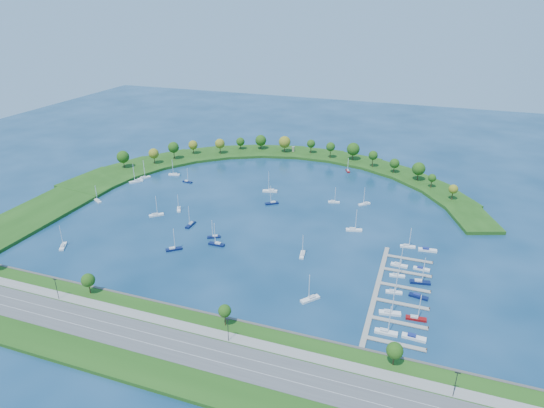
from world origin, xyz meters
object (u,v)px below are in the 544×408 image
(moored_boat_10, at_px, (144,178))
(docked_boat_11, at_px, (427,250))
(moored_boat_16, at_px, (156,214))
(docked_boat_3, at_px, (416,318))
(moored_boat_4, at_px, (310,298))
(docked_boat_8, at_px, (399,265))
(moored_boat_2, at_px, (136,181))
(docked_boat_6, at_px, (397,275))
(moored_boat_5, at_px, (98,200))
(moored_boat_8, at_px, (334,201))
(moored_boat_0, at_px, (174,174))
(docked_boat_10, at_px, (408,246))
(moored_boat_6, at_px, (217,244))
(moored_boat_17, at_px, (354,229))
(moored_boat_19, at_px, (63,246))
(docked_boat_0, at_px, (386,332))
(moored_boat_11, at_px, (187,181))
(harbor_tower, at_px, (293,149))
(moored_boat_7, at_px, (174,248))
(docked_boat_1, at_px, (414,337))
(moored_boat_14, at_px, (272,203))
(moored_boat_9, at_px, (348,170))
(docked_boat_5, at_px, (418,296))
(moored_boat_12, at_px, (190,224))
(moored_boat_15, at_px, (214,236))
(docked_boat_2, at_px, (390,312))
(moored_boat_1, at_px, (179,209))
(moored_boat_18, at_px, (365,203))
(dock_system, at_px, (393,293))
(docked_boat_9, at_px, (421,269))
(docked_boat_4, at_px, (394,291))
(moored_boat_3, at_px, (302,254))
(moored_boat_13, at_px, (270,191))

(moored_boat_10, distance_m, docked_boat_11, 202.19)
(moored_boat_16, bearing_deg, docked_boat_3, -60.28)
(moored_boat_4, distance_m, docked_boat_8, 53.44)
(moored_boat_2, relative_size, docked_boat_6, 1.34)
(moored_boat_5, xyz_separation_m, moored_boat_8, (143.57, 48.97, -0.00))
(moored_boat_0, distance_m, docked_boat_10, 179.47)
(moored_boat_6, bearing_deg, moored_boat_17, -148.17)
(moored_boat_19, height_order, docked_boat_8, moored_boat_19)
(docked_boat_0, bearing_deg, moored_boat_11, 141.24)
(moored_boat_11, xyz_separation_m, docked_boat_11, (165.01, -44.82, -0.18))
(harbor_tower, height_order, moored_boat_11, moored_boat_11)
(moored_boat_8, bearing_deg, moored_boat_7, -139.87)
(docked_boat_1, relative_size, docked_boat_6, 0.88)
(moored_boat_14, bearing_deg, moored_boat_9, -149.36)
(moored_boat_6, xyz_separation_m, docked_boat_5, (103.81, -13.03, -0.32))
(moored_boat_6, bearing_deg, moored_boat_12, -33.10)
(moored_boat_0, xyz_separation_m, docked_boat_5, (179.28, -98.19, -0.29))
(moored_boat_15, relative_size, docked_boat_2, 0.81)
(moored_boat_1, relative_size, moored_boat_15, 1.01)
(moored_boat_2, relative_size, docked_boat_8, 1.17)
(moored_boat_5, relative_size, moored_boat_18, 0.92)
(dock_system, bearing_deg, docked_boat_9, 66.92)
(moored_boat_2, distance_m, moored_boat_12, 84.30)
(moored_boat_16, relative_size, docked_boat_10, 1.11)
(moored_boat_12, relative_size, moored_boat_17, 0.94)
(moored_boat_10, relative_size, moored_boat_16, 1.09)
(moored_boat_2, relative_size, docked_boat_4, 1.31)
(dock_system, relative_size, moored_boat_17, 6.20)
(moored_boat_5, bearing_deg, moored_boat_9, -113.38)
(moored_boat_12, xyz_separation_m, docked_boat_0, (117.55, -57.85, 0.02))
(moored_boat_3, height_order, docked_boat_6, moored_boat_3)
(moored_boat_18, bearing_deg, moored_boat_10, -41.49)
(moored_boat_5, bearing_deg, moored_boat_13, -123.45)
(moored_boat_9, relative_size, docked_boat_9, 1.29)
(moored_boat_3, bearing_deg, moored_boat_17, -37.23)
(moored_boat_13, distance_m, docked_boat_9, 122.37)
(moored_boat_17, distance_m, moored_boat_18, 37.93)
(moored_boat_5, distance_m, moored_boat_7, 87.31)
(docked_boat_3, height_order, docked_boat_8, docked_boat_3)
(moored_boat_12, relative_size, moored_boat_13, 0.86)
(moored_boat_4, height_order, moored_boat_19, moored_boat_4)
(moored_boat_7, xyz_separation_m, docked_boat_2, (112.13, -16.99, 0.02))
(moored_boat_3, bearing_deg, moored_boat_2, 58.60)
(docked_boat_11, bearing_deg, docked_boat_2, -107.24)
(docked_boat_5, distance_m, docked_boat_6, 17.46)
(moored_boat_19, xyz_separation_m, docked_boat_2, (168.59, -0.13, 0.03))
(moored_boat_15, xyz_separation_m, docked_boat_9, (108.89, 3.77, -0.30))
(moored_boat_4, distance_m, docked_boat_3, 44.18)
(moored_boat_0, bearing_deg, moored_boat_17, 150.02)
(moored_boat_4, bearing_deg, moored_boat_14, -110.70)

